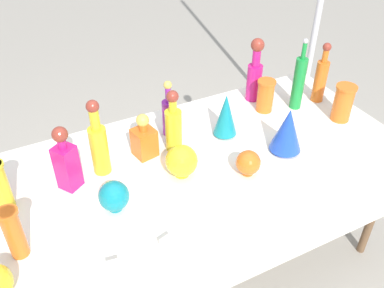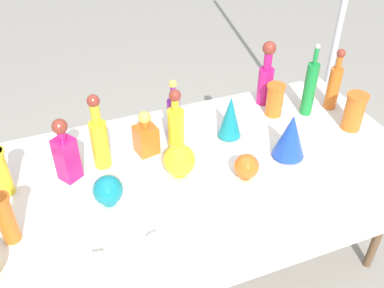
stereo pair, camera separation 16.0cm
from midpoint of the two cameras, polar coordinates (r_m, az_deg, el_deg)
ground_plane at (r=2.55m, az=-1.86°, el=-15.61°), size 40.00×40.00×0.00m
display_table at (r=2.01m, az=-1.80°, el=-4.22°), size 2.06×0.96×0.76m
tall_bottle_0 at (r=2.00m, az=-4.78°, el=2.40°), size 0.08×0.08×0.32m
tall_bottle_1 at (r=2.46m, az=15.02°, el=8.50°), size 0.07×0.07×0.35m
tall_bottle_2 at (r=2.12m, az=-5.35°, el=3.89°), size 0.07×0.07×0.30m
tall_bottle_3 at (r=2.35m, az=12.16°, el=8.05°), size 0.06×0.06×0.40m
tall_bottle_4 at (r=1.91m, az=-14.70°, el=-0.04°), size 0.08×0.08×0.37m
tall_bottle_5 at (r=2.39m, az=6.47°, el=9.29°), size 0.08×0.08×0.36m
square_decanter_0 at (r=2.01m, az=-8.69°, el=0.59°), size 0.11×0.11×0.23m
square_decanter_1 at (r=1.88m, az=-18.82°, el=-2.26°), size 0.11×0.11×0.31m
slender_vase_0 at (r=1.90m, az=-26.48°, el=-4.92°), size 0.08×0.08×0.22m
slender_vase_1 at (r=2.33m, az=7.83°, el=6.47°), size 0.10×0.10×0.18m
slender_vase_2 at (r=1.69m, az=-25.31°, el=-10.64°), size 0.08×0.08×0.22m
slender_vase_3 at (r=2.33m, az=17.70°, el=5.31°), size 0.11×0.11×0.20m
fluted_vase_0 at (r=2.10m, az=2.35°, el=3.87°), size 0.12×0.12×0.23m
fluted_vase_1 at (r=2.02m, az=10.43°, el=1.80°), size 0.15×0.15×0.23m
round_bowl_1 at (r=1.90m, az=5.12°, el=-2.58°), size 0.11×0.11×0.12m
round_bowl_2 at (r=1.77m, az=-12.95°, el=-6.88°), size 0.13×0.13×0.13m
round_bowl_3 at (r=1.88m, az=-3.84°, el=-2.34°), size 0.14×0.14×0.15m
price_tag_left at (r=1.64m, az=-6.43°, el=-12.87°), size 0.05×0.03×0.04m
price_tag_center at (r=1.60m, az=-13.47°, el=-15.58°), size 0.05×0.02×0.05m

